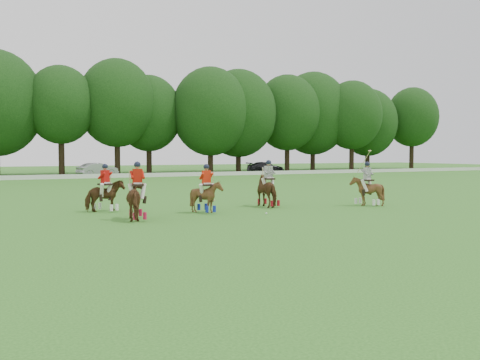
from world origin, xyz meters
name	(u,v)px	position (x,y,z in m)	size (l,w,h in m)	color
ground	(237,224)	(0.00, 0.00, 0.00)	(180.00, 180.00, 0.00)	#29611B
tree_line	(63,105)	(0.26, 48.05, 8.23)	(117.98, 14.32, 14.75)	black
boundary_rail	(76,176)	(0.00, 38.00, 0.22)	(120.00, 0.10, 0.44)	white
car_mid	(98,170)	(3.08, 42.50, 0.75)	(1.58, 4.53, 1.49)	#999A9E
car_right	(266,167)	(24.44, 42.50, 0.71)	(1.99, 4.90, 1.42)	black
polo_red_a	(138,199)	(-3.04, 2.75, 0.84)	(1.22, 2.00, 2.31)	#462712
polo_red_b	(105,195)	(-3.59, 6.23, 0.76)	(1.86, 1.80, 2.16)	#462712
polo_red_c	(206,196)	(0.35, 3.83, 0.76)	(1.20, 1.34, 2.16)	#462712
polo_stripe_a	(269,190)	(4.12, 4.97, 0.83)	(1.19, 1.94, 2.30)	#462712
polo_stripe_b	(367,190)	(8.77, 3.20, 0.78)	(1.50, 1.61, 2.75)	#462712
polo_ball	(266,213)	(2.45, 2.13, 0.04)	(0.09, 0.09, 0.09)	white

